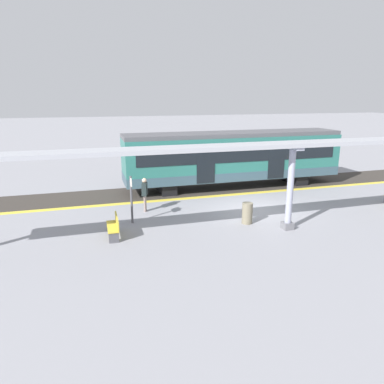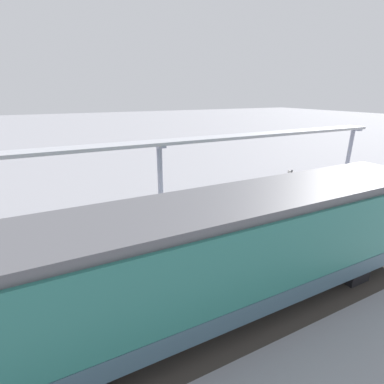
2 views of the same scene
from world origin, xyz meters
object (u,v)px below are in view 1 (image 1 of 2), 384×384
at_px(canopy_pillar_second, 290,188).
at_px(platform_info_sign, 131,195).
at_px(trash_bin, 247,213).
at_px(train_near_carriage, 234,158).
at_px(bench_mid_platform, 114,226).
at_px(passenger_waiting_near_edge, 145,191).

bearing_deg(canopy_pillar_second, platform_info_sign, -112.75).
distance_m(trash_bin, platform_info_sign, 5.32).
relative_size(train_near_carriage, canopy_pillar_second, 3.78).
xyz_separation_m(bench_mid_platform, trash_bin, (0.11, 5.94, 0.04)).
xyz_separation_m(trash_bin, passenger_waiting_near_edge, (-3.06, -4.18, 0.59)).
xyz_separation_m(canopy_pillar_second, passenger_waiting_near_edge, (-4.22, -5.58, -0.77)).
distance_m(bench_mid_platform, trash_bin, 5.94).
bearing_deg(trash_bin, train_near_carriage, 162.61).
relative_size(platform_info_sign, passenger_waiting_near_edge, 1.28).
bearing_deg(passenger_waiting_near_edge, train_near_carriage, 118.93).
distance_m(train_near_carriage, canopy_pillar_second, 7.68).
xyz_separation_m(train_near_carriage, bench_mid_platform, (6.39, -7.98, -1.39)).
xyz_separation_m(train_near_carriage, passenger_waiting_near_edge, (3.44, -6.22, -0.76)).
height_order(train_near_carriage, bench_mid_platform, train_near_carriage).
xyz_separation_m(platform_info_sign, passenger_waiting_near_edge, (-1.53, 0.84, -0.25)).
xyz_separation_m(trash_bin, platform_info_sign, (-1.54, -5.03, 0.85)).
bearing_deg(passenger_waiting_near_edge, bench_mid_platform, -30.76).
distance_m(trash_bin, passenger_waiting_near_edge, 5.22).
xyz_separation_m(canopy_pillar_second, bench_mid_platform, (-1.27, -7.34, -1.40)).
height_order(train_near_carriage, passenger_waiting_near_edge, train_near_carriage).
height_order(bench_mid_platform, passenger_waiting_near_edge, passenger_waiting_near_edge).
relative_size(canopy_pillar_second, trash_bin, 3.77).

